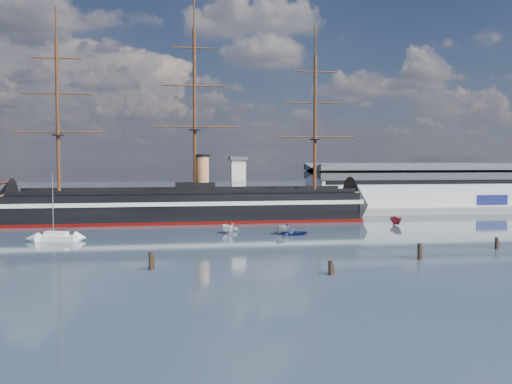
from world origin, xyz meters
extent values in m
plane|color=#1C2D3C|center=(0.00, 40.00, 0.00)|extent=(600.00, 600.00, 0.00)
cube|color=slate|center=(10.00, 76.00, 0.00)|extent=(180.00, 18.00, 2.00)
cube|color=#B7BABC|center=(58.00, 80.00, 7.00)|extent=(62.00, 20.00, 10.00)
cube|color=#3F4247|center=(58.00, 80.00, 12.60)|extent=(63.00, 21.00, 2.00)
cube|color=silver|center=(3.00, 73.00, 9.00)|extent=(4.00, 4.00, 14.00)
cube|color=#3F4247|center=(3.00, 73.00, 16.50)|extent=(5.00, 5.00, 1.00)
cube|color=black|center=(-11.85, 60.00, 4.00)|extent=(88.16, 16.91, 7.00)
cube|color=silver|center=(-11.85, 60.00, 5.20)|extent=(90.16, 17.17, 1.00)
cube|color=#4B0603|center=(-11.85, 60.00, 0.35)|extent=(90.16, 17.13, 0.90)
cone|color=black|center=(34.65, 60.00, 3.70)|extent=(11.16, 15.79, 15.68)
cube|color=brown|center=(-11.85, 60.00, 7.60)|extent=(88.15, 15.63, 0.40)
cube|color=black|center=(-9.85, 60.00, 9.00)|extent=(10.06, 6.10, 2.50)
cylinder|color=#C2834D|center=(-7.85, 60.00, 12.50)|extent=(3.20, 3.20, 9.00)
cylinder|color=#381E0F|center=(-43.85, 60.00, 26.80)|extent=(0.90, 0.90, 38.00)
cylinder|color=#381E0F|center=(-9.85, 60.00, 28.80)|extent=(0.90, 0.90, 42.00)
cylinder|color=#381E0F|center=(22.15, 60.00, 25.80)|extent=(0.90, 0.90, 36.00)
cube|color=white|center=(-38.75, 28.15, 0.56)|extent=(8.75, 5.15, 1.12)
cube|color=white|center=(-38.75, 28.15, 1.46)|extent=(4.83, 3.20, 0.90)
cylinder|color=#B2B2B7|center=(-39.31, 28.15, 7.29)|extent=(0.18, 0.18, 12.33)
imported|color=white|center=(-4.00, 34.58, 0.00)|extent=(6.20, 2.78, 2.41)
imported|color=navy|center=(9.84, 29.72, 0.00)|extent=(2.37, 3.77, 1.64)
imported|color=gray|center=(7.72, 32.32, 0.00)|extent=(6.33, 5.14, 2.43)
imported|color=white|center=(-2.52, 38.22, 0.00)|extent=(5.74, 4.67, 1.95)
imported|color=maroon|center=(38.69, 44.09, 0.00)|extent=(6.56, 2.66, 2.58)
cylinder|color=black|center=(-19.45, -4.84, 0.00)|extent=(0.64, 0.64, 3.34)
cylinder|color=black|center=(5.48, -12.30, 0.00)|extent=(0.64, 0.64, 2.70)
cylinder|color=black|center=(23.14, -2.57, 0.00)|extent=(0.64, 0.64, 3.30)
cylinder|color=black|center=(41.79, 5.79, 0.00)|extent=(0.64, 0.64, 2.75)
camera|label=1|loc=(-16.95, -88.55, 16.07)|focal=40.00mm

